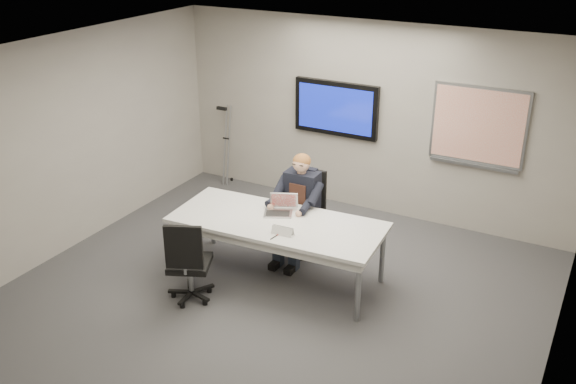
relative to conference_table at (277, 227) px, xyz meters
The scene contains 16 objects.
floor 0.93m from the conference_table, 73.87° to the right, with size 6.00×6.00×0.02m, color #3A3A3D.
ceiling 2.20m from the conference_table, 73.87° to the right, with size 6.00×6.00×0.02m, color white.
wall_back 2.52m from the conference_table, 85.95° to the left, with size 6.00×0.02×2.80m, color gray.
wall_front 3.66m from the conference_table, 87.28° to the right, with size 6.00×0.02×2.80m, color gray.
wall_left 2.98m from the conference_table, 168.22° to the right, with size 0.02×6.00×2.80m, color gray.
wall_right 3.30m from the conference_table, 10.54° to the right, with size 0.02×6.00×2.80m, color gray.
conference_table is the anchor object (origin of this frame).
tv_display 2.51m from the conference_table, 97.96° to the left, with size 1.30×0.09×0.80m.
whiteboard 3.05m from the conference_table, 54.13° to the left, with size 1.25×0.08×1.10m.
office_chair_far 0.86m from the conference_table, 92.51° to the left, with size 0.55×0.55×1.09m.
office_chair_near 1.17m from the conference_table, 125.35° to the right, with size 0.66×0.66×1.05m.
seated_person 0.54m from the conference_table, 93.46° to the left, with size 0.43×0.74×1.39m.
crutch 3.12m from the conference_table, 134.43° to the left, with size 0.18×0.29×1.36m, color #A0A2A7, non-canonical shape.
laptop 0.27m from the conference_table, 108.73° to the left, with size 0.40×0.44×0.24m.
name_tent 0.38m from the conference_table, 50.19° to the right, with size 0.25×0.07×0.10m, color white, non-canonical shape.
pen 0.43m from the conference_table, 64.71° to the right, with size 0.01×0.01×0.15m, color black.
Camera 1 is at (3.18, -5.34, 4.17)m, focal length 40.00 mm.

